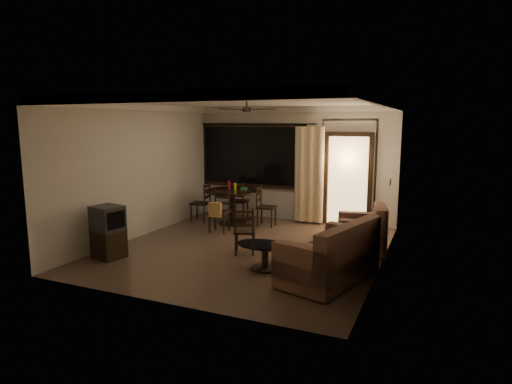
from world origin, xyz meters
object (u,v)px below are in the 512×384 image
at_px(dining_chair_west, 201,210).
at_px(tv_cabinet, 108,232).
at_px(dining_chair_south, 219,219).
at_px(armchair, 364,233).
at_px(dining_chair_north, 239,208).
at_px(sofa, 332,258).
at_px(dining_table, 233,197).
at_px(side_chair, 245,240).
at_px(dining_chair_east, 266,214).
at_px(coffee_table, 265,252).

relative_size(dining_chair_west, tv_cabinet, 1.00).
bearing_deg(dining_chair_south, armchair, -10.28).
bearing_deg(tv_cabinet, armchair, 39.59).
bearing_deg(dining_chair_north, sofa, 127.70).
height_order(dining_table, side_chair, dining_table).
distance_m(dining_chair_east, sofa, 3.67).
distance_m(dining_chair_west, dining_chair_south, 1.20).
xyz_separation_m(armchair, side_chair, (-2.01, -0.98, -0.10)).
height_order(dining_table, dining_chair_south, dining_table).
bearing_deg(side_chair, coffee_table, 115.41).
height_order(dining_chair_south, dining_chair_north, same).
bearing_deg(dining_table, armchair, -18.25).
xyz_separation_m(dining_chair_south, side_chair, (1.19, -1.21, -0.04)).
height_order(dining_chair_east, dining_chair_south, same).
bearing_deg(tv_cabinet, dining_chair_east, 75.23).
relative_size(dining_table, dining_chair_west, 1.38).
distance_m(dining_chair_south, tv_cabinet, 2.59).
bearing_deg(armchair, tv_cabinet, -164.02).
xyz_separation_m(dining_table, tv_cabinet, (-0.85, -3.26, -0.17)).
distance_m(dining_chair_north, sofa, 4.60).
bearing_deg(coffee_table, dining_chair_north, 122.23).
distance_m(dining_table, side_chair, 2.46).
relative_size(dining_chair_south, armchair, 0.93).
xyz_separation_m(dining_chair_west, dining_chair_south, (0.92, -0.76, 0.02)).
relative_size(dining_chair_east, side_chair, 1.07).
bearing_deg(armchair, dining_chair_east, 142.83).
bearing_deg(sofa, dining_chair_east, 144.13).
height_order(dining_table, dining_chair_west, dining_table).
relative_size(dining_chair_west, coffee_table, 0.97).
height_order(dining_chair_north, sofa, dining_chair_north).
distance_m(coffee_table, side_chair, 0.93).
bearing_deg(side_chair, sofa, 137.38).
relative_size(dining_table, armchair, 1.28).
relative_size(dining_chair_east, armchair, 0.93).
height_order(dining_table, dining_chair_east, dining_table).
relative_size(dining_chair_west, sofa, 0.50).
height_order(tv_cabinet, armchair, tv_cabinet).
relative_size(dining_table, dining_chair_east, 1.38).
xyz_separation_m(dining_chair_east, armchair, (2.47, -1.18, 0.08)).
bearing_deg(coffee_table, dining_table, 125.79).
distance_m(dining_table, armchair, 3.48).
xyz_separation_m(dining_chair_south, dining_chair_north, (-0.18, 1.38, -0.02)).
xyz_separation_m(dining_table, coffee_table, (1.95, -2.71, -0.36)).
bearing_deg(dining_table, coffee_table, -54.21).
bearing_deg(tv_cabinet, dining_chair_south, 80.53).
distance_m(dining_chair_west, dining_chair_north, 0.97).
bearing_deg(dining_chair_south, sofa, -38.96).
distance_m(dining_table, sofa, 4.19).
bearing_deg(side_chair, dining_table, -78.81).
relative_size(coffee_table, side_chair, 1.10).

